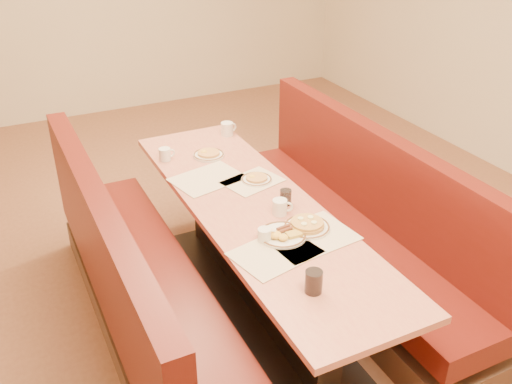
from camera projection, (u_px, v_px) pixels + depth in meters
name	position (u px, v px, depth m)	size (l,w,h in m)	color
ground	(255.00, 306.00, 3.70)	(8.00, 8.00, 0.00)	#9E6647
diner_table	(255.00, 258.00, 3.52)	(0.70, 2.50, 0.75)	black
booth_left	(140.00, 293.00, 3.25)	(0.55, 2.50, 1.05)	#4C3326
booth_right	(353.00, 232.00, 3.81)	(0.55, 2.50, 1.05)	#4C3326
placemat_near_left	(275.00, 253.00, 2.92)	(0.42, 0.31, 0.00)	beige
placemat_near_right	(310.00, 236.00, 3.05)	(0.46, 0.34, 0.00)	beige
placemat_far_left	(208.00, 178.00, 3.64)	(0.43, 0.32, 0.00)	beige
placemat_far_right	(253.00, 181.00, 3.61)	(0.35, 0.26, 0.00)	beige
pancake_plate	(307.00, 226.00, 3.11)	(0.25, 0.25, 0.06)	white
eggs_plate	(282.00, 235.00, 3.04)	(0.26, 0.26, 0.05)	white
extra_plate_mid	(256.00, 179.00, 3.61)	(0.20, 0.20, 0.04)	white
extra_plate_far	(209.00, 154.00, 3.94)	(0.22, 0.22, 0.04)	white
coffee_mug_a	(280.00, 207.00, 3.24)	(0.12, 0.08, 0.09)	white
coffee_mug_b	(265.00, 235.00, 2.99)	(0.10, 0.07, 0.08)	white
coffee_mug_c	(228.00, 129.00, 4.25)	(0.13, 0.09, 0.10)	white
coffee_mug_d	(165.00, 154.00, 3.87)	(0.11, 0.08, 0.09)	white
soda_tumbler_near	(314.00, 282.00, 2.62)	(0.08, 0.08, 0.11)	black
soda_tumbler_mid	(286.00, 197.00, 3.34)	(0.07, 0.07, 0.09)	black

